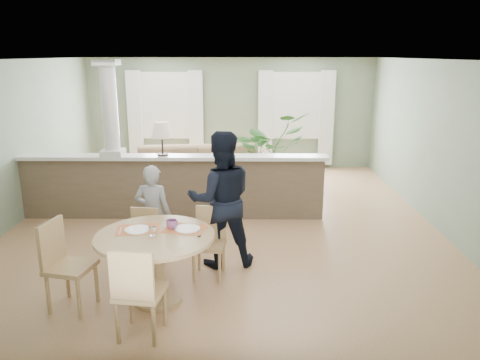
{
  "coord_description": "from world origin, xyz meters",
  "views": [
    {
      "loc": [
        0.34,
        -7.58,
        2.78
      ],
      "look_at": [
        0.28,
        -1.0,
        1.0
      ],
      "focal_mm": 35.0,
      "sensor_mm": 36.0,
      "label": 1
    }
  ],
  "objects_px": {
    "child_person": "(153,214)",
    "chair_near": "(137,289)",
    "sofa": "(198,171)",
    "chair_side": "(64,261)",
    "dining_table": "(156,248)",
    "chair_far_boy": "(143,238)",
    "man_person": "(221,200)",
    "chair_far_man": "(210,238)",
    "houseplant": "(269,152)"
  },
  "relations": [
    {
      "from": "child_person",
      "to": "chair_near",
      "type": "bearing_deg",
      "value": 103.86
    },
    {
      "from": "sofa",
      "to": "chair_side",
      "type": "xyz_separation_m",
      "value": [
        -1.05,
        -4.47,
        0.09
      ]
    },
    {
      "from": "dining_table",
      "to": "chair_near",
      "type": "distance_m",
      "value": 0.79
    },
    {
      "from": "chair_far_boy",
      "to": "chair_side",
      "type": "relative_size",
      "value": 0.84
    },
    {
      "from": "child_person",
      "to": "man_person",
      "type": "bearing_deg",
      "value": -176.55
    },
    {
      "from": "man_person",
      "to": "sofa",
      "type": "bearing_deg",
      "value": -88.14
    },
    {
      "from": "chair_side",
      "to": "man_person",
      "type": "height_order",
      "value": "man_person"
    },
    {
      "from": "chair_far_man",
      "to": "child_person",
      "type": "xyz_separation_m",
      "value": [
        -0.79,
        0.39,
        0.19
      ]
    },
    {
      "from": "sofa",
      "to": "chair_near",
      "type": "xyz_separation_m",
      "value": [
        -0.09,
        -5.09,
        0.08
      ]
    },
    {
      "from": "houseplant",
      "to": "child_person",
      "type": "distance_m",
      "value": 3.84
    },
    {
      "from": "houseplant",
      "to": "chair_side",
      "type": "relative_size",
      "value": 1.62
    },
    {
      "from": "chair_side",
      "to": "child_person",
      "type": "xyz_separation_m",
      "value": [
        0.77,
        1.23,
        0.12
      ]
    },
    {
      "from": "chair_far_man",
      "to": "child_person",
      "type": "distance_m",
      "value": 0.9
    },
    {
      "from": "child_person",
      "to": "man_person",
      "type": "relative_size",
      "value": 0.74
    },
    {
      "from": "dining_table",
      "to": "chair_far_boy",
      "type": "xyz_separation_m",
      "value": [
        -0.31,
        0.73,
        -0.18
      ]
    },
    {
      "from": "sofa",
      "to": "child_person",
      "type": "height_order",
      "value": "child_person"
    },
    {
      "from": "chair_far_boy",
      "to": "man_person",
      "type": "distance_m",
      "value": 1.13
    },
    {
      "from": "child_person",
      "to": "man_person",
      "type": "xyz_separation_m",
      "value": [
        0.93,
        -0.07,
        0.23
      ]
    },
    {
      "from": "chair_far_man",
      "to": "chair_far_boy",
      "type": "bearing_deg",
      "value": -177.61
    },
    {
      "from": "dining_table",
      "to": "chair_side",
      "type": "distance_m",
      "value": 1.02
    },
    {
      "from": "child_person",
      "to": "man_person",
      "type": "distance_m",
      "value": 0.96
    },
    {
      "from": "dining_table",
      "to": "chair_far_man",
      "type": "relative_size",
      "value": 1.5
    },
    {
      "from": "sofa",
      "to": "houseplant",
      "type": "distance_m",
      "value": 1.51
    },
    {
      "from": "chair_far_boy",
      "to": "child_person",
      "type": "bearing_deg",
      "value": 84.0
    },
    {
      "from": "houseplant",
      "to": "child_person",
      "type": "height_order",
      "value": "houseplant"
    },
    {
      "from": "child_person",
      "to": "sofa",
      "type": "bearing_deg",
      "value": -86.97
    },
    {
      "from": "chair_near",
      "to": "houseplant",
      "type": "bearing_deg",
      "value": -98.93
    },
    {
      "from": "sofa",
      "to": "dining_table",
      "type": "xyz_separation_m",
      "value": [
        -0.05,
        -4.31,
        0.18
      ]
    },
    {
      "from": "chair_far_man",
      "to": "child_person",
      "type": "height_order",
      "value": "child_person"
    },
    {
      "from": "sofa",
      "to": "houseplant",
      "type": "bearing_deg",
      "value": 1.23
    },
    {
      "from": "sofa",
      "to": "chair_far_boy",
      "type": "bearing_deg",
      "value": -101.66
    },
    {
      "from": "sofa",
      "to": "houseplant",
      "type": "relative_size",
      "value": 1.94
    },
    {
      "from": "chair_far_boy",
      "to": "chair_near",
      "type": "relative_size",
      "value": 0.85
    },
    {
      "from": "sofa",
      "to": "child_person",
      "type": "xyz_separation_m",
      "value": [
        -0.28,
        -3.24,
        0.21
      ]
    },
    {
      "from": "sofa",
      "to": "chair_far_man",
      "type": "height_order",
      "value": "sofa"
    },
    {
      "from": "chair_far_boy",
      "to": "dining_table",
      "type": "bearing_deg",
      "value": -60.58
    },
    {
      "from": "chair_far_man",
      "to": "chair_side",
      "type": "distance_m",
      "value": 1.77
    },
    {
      "from": "houseplant",
      "to": "chair_far_man",
      "type": "bearing_deg",
      "value": -103.88
    },
    {
      "from": "chair_far_man",
      "to": "chair_side",
      "type": "relative_size",
      "value": 0.88
    },
    {
      "from": "chair_side",
      "to": "man_person",
      "type": "xyz_separation_m",
      "value": [
        1.7,
        1.16,
        0.35
      ]
    },
    {
      "from": "houseplant",
      "to": "chair_side",
      "type": "distance_m",
      "value": 5.29
    },
    {
      "from": "dining_table",
      "to": "man_person",
      "type": "height_order",
      "value": "man_person"
    },
    {
      "from": "man_person",
      "to": "dining_table",
      "type": "bearing_deg",
      "value": 45.92
    },
    {
      "from": "houseplant",
      "to": "man_person",
      "type": "relative_size",
      "value": 0.9
    },
    {
      "from": "chair_far_man",
      "to": "man_person",
      "type": "height_order",
      "value": "man_person"
    },
    {
      "from": "dining_table",
      "to": "child_person",
      "type": "relative_size",
      "value": 0.99
    },
    {
      "from": "child_person",
      "to": "chair_far_man",
      "type": "bearing_deg",
      "value": 161.63
    },
    {
      "from": "chair_far_man",
      "to": "chair_side",
      "type": "xyz_separation_m",
      "value": [
        -1.56,
        -0.84,
        0.07
      ]
    },
    {
      "from": "chair_far_boy",
      "to": "chair_far_man",
      "type": "height_order",
      "value": "chair_far_man"
    },
    {
      "from": "chair_far_boy",
      "to": "man_person",
      "type": "xyz_separation_m",
      "value": [
        1.0,
        0.26,
        0.45
      ]
    }
  ]
}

